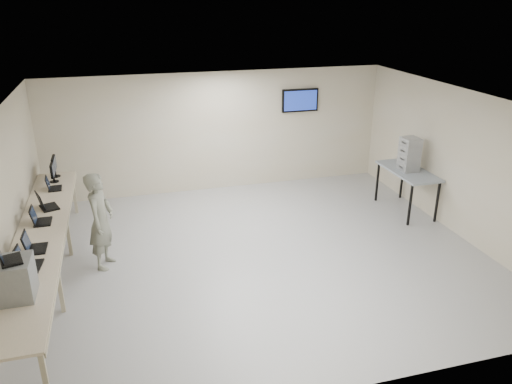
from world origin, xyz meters
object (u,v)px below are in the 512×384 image
object	(u,v)px
soldier	(101,221)
equipment_box	(15,279)
workbench	(42,238)
side_table	(408,173)

from	to	relation	value
soldier	equipment_box	bearing A→B (deg)	175.37
workbench	soldier	xyz separation A→B (m)	(0.90, 0.35, 0.03)
equipment_box	side_table	bearing A→B (deg)	21.76
side_table	workbench	bearing A→B (deg)	-171.73
workbench	equipment_box	size ratio (longest dim) A/B	11.72
equipment_box	side_table	distance (m)	7.79
equipment_box	side_table	world-z (taller)	equipment_box
equipment_box	soldier	size ratio (longest dim) A/B	0.30
soldier	side_table	distance (m)	6.32
equipment_box	side_table	size ratio (longest dim) A/B	0.33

